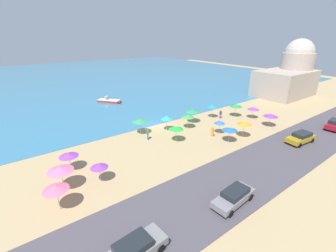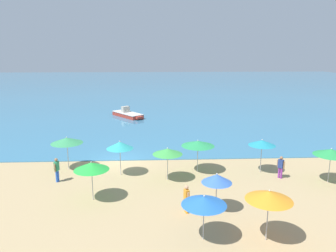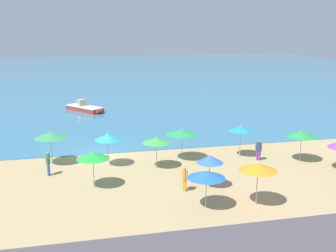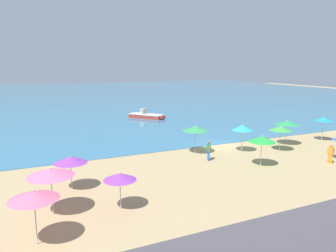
{
  "view_description": "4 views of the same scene",
  "coord_description": "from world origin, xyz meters",
  "px_view_note": "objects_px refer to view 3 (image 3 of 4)",
  "views": [
    {
      "loc": [
        -18.95,
        -29.79,
        14.13
      ],
      "look_at": [
        -0.48,
        -4.6,
        1.51
      ],
      "focal_mm": 24.0,
      "sensor_mm": 36.0,
      "label": 1
    },
    {
      "loc": [
        2.76,
        -25.49,
        8.8
      ],
      "look_at": [
        4.12,
        2.9,
        2.2
      ],
      "focal_mm": 35.0,
      "sensor_mm": 36.0,
      "label": 2
    },
    {
      "loc": [
        -1.91,
        -32.64,
        10.05
      ],
      "look_at": [
        5.43,
        -0.6,
        2.18
      ],
      "focal_mm": 45.0,
      "sensor_mm": 36.0,
      "label": 3
    },
    {
      "loc": [
        -17.82,
        -26.15,
        7.82
      ],
      "look_at": [
        -4.28,
        2.62,
        1.77
      ],
      "focal_mm": 35.0,
      "sensor_mm": 36.0,
      "label": 4
    }
  ],
  "objects_px": {
    "beach_umbrella_6": "(51,135)",
    "beach_umbrella_11": "(241,129)",
    "beach_umbrella_4": "(302,134)",
    "bather_2": "(185,177)",
    "beach_umbrella_7": "(258,167)",
    "beach_umbrella_14": "(207,174)",
    "bather_0": "(259,149)",
    "skiff_nearshore": "(85,108)",
    "beach_umbrella_13": "(93,155)",
    "beach_umbrella_3": "(182,132)",
    "beach_umbrella_2": "(156,140)",
    "bather_1": "(48,162)",
    "beach_umbrella_0": "(108,137)",
    "beach_umbrella_10": "(210,159)"
  },
  "relations": [
    {
      "from": "beach_umbrella_2",
      "to": "beach_umbrella_4",
      "type": "height_order",
      "value": "beach_umbrella_4"
    },
    {
      "from": "beach_umbrella_0",
      "to": "beach_umbrella_4",
      "type": "height_order",
      "value": "beach_umbrella_0"
    },
    {
      "from": "skiff_nearshore",
      "to": "bather_2",
      "type": "bearing_deg",
      "value": -79.11
    },
    {
      "from": "beach_umbrella_11",
      "to": "bather_0",
      "type": "bearing_deg",
      "value": -49.24
    },
    {
      "from": "bather_0",
      "to": "bather_2",
      "type": "xyz_separation_m",
      "value": [
        -7.11,
        -4.7,
        0.0
      ]
    },
    {
      "from": "beach_umbrella_4",
      "to": "beach_umbrella_7",
      "type": "height_order",
      "value": "beach_umbrella_7"
    },
    {
      "from": "beach_umbrella_3",
      "to": "bather_2",
      "type": "xyz_separation_m",
      "value": [
        -1.46,
        -6.19,
        -1.29
      ]
    },
    {
      "from": "beach_umbrella_6",
      "to": "beach_umbrella_11",
      "type": "relative_size",
      "value": 1.0
    },
    {
      "from": "bather_0",
      "to": "bather_2",
      "type": "distance_m",
      "value": 8.52
    },
    {
      "from": "beach_umbrella_14",
      "to": "skiff_nearshore",
      "type": "relative_size",
      "value": 0.44
    },
    {
      "from": "beach_umbrella_3",
      "to": "beach_umbrella_6",
      "type": "height_order",
      "value": "beach_umbrella_6"
    },
    {
      "from": "beach_umbrella_11",
      "to": "beach_umbrella_7",
      "type": "bearing_deg",
      "value": -106.45
    },
    {
      "from": "beach_umbrella_3",
      "to": "beach_umbrella_13",
      "type": "height_order",
      "value": "beach_umbrella_3"
    },
    {
      "from": "beach_umbrella_0",
      "to": "skiff_nearshore",
      "type": "xyz_separation_m",
      "value": [
        -1.01,
        20.98,
        -1.83
      ]
    },
    {
      "from": "beach_umbrella_3",
      "to": "beach_umbrella_10",
      "type": "distance_m",
      "value": 5.99
    },
    {
      "from": "beach_umbrella_3",
      "to": "beach_umbrella_14",
      "type": "relative_size",
      "value": 1.07
    },
    {
      "from": "beach_umbrella_11",
      "to": "beach_umbrella_4",
      "type": "bearing_deg",
      "value": -27.64
    },
    {
      "from": "beach_umbrella_4",
      "to": "beach_umbrella_11",
      "type": "height_order",
      "value": "beach_umbrella_11"
    },
    {
      "from": "beach_umbrella_11",
      "to": "beach_umbrella_6",
      "type": "bearing_deg",
      "value": 174.7
    },
    {
      "from": "beach_umbrella_3",
      "to": "beach_umbrella_14",
      "type": "distance_m",
      "value": 8.91
    },
    {
      "from": "beach_umbrella_14",
      "to": "bather_2",
      "type": "bearing_deg",
      "value": 101.18
    },
    {
      "from": "beach_umbrella_0",
      "to": "beach_umbrella_13",
      "type": "xyz_separation_m",
      "value": [
        -1.29,
        -4.02,
        -0.08
      ]
    },
    {
      "from": "beach_umbrella_6",
      "to": "bather_1",
      "type": "height_order",
      "value": "beach_umbrella_6"
    },
    {
      "from": "beach_umbrella_3",
      "to": "beach_umbrella_13",
      "type": "bearing_deg",
      "value": -147.99
    },
    {
      "from": "beach_umbrella_6",
      "to": "beach_umbrella_11",
      "type": "distance_m",
      "value": 14.36
    },
    {
      "from": "beach_umbrella_6",
      "to": "skiff_nearshore",
      "type": "distance_m",
      "value": 19.97
    },
    {
      "from": "beach_umbrella_11",
      "to": "skiff_nearshore",
      "type": "bearing_deg",
      "value": 118.21
    },
    {
      "from": "bather_2",
      "to": "beach_umbrella_13",
      "type": "bearing_deg",
      "value": 161.05
    },
    {
      "from": "beach_umbrella_7",
      "to": "beach_umbrella_10",
      "type": "height_order",
      "value": "beach_umbrella_7"
    },
    {
      "from": "beach_umbrella_4",
      "to": "beach_umbrella_13",
      "type": "height_order",
      "value": "beach_umbrella_4"
    },
    {
      "from": "beach_umbrella_6",
      "to": "beach_umbrella_7",
      "type": "xyz_separation_m",
      "value": [
        11.72,
        -10.08,
        0.02
      ]
    },
    {
      "from": "beach_umbrella_4",
      "to": "beach_umbrella_6",
      "type": "xyz_separation_m",
      "value": [
        -18.31,
        3.43,
        0.1
      ]
    },
    {
      "from": "beach_umbrella_4",
      "to": "beach_umbrella_13",
      "type": "bearing_deg",
      "value": -172.95
    },
    {
      "from": "beach_umbrella_3",
      "to": "bather_2",
      "type": "bearing_deg",
      "value": -103.24
    },
    {
      "from": "beach_umbrella_7",
      "to": "bather_0",
      "type": "xyz_separation_m",
      "value": [
        3.61,
        7.56,
        -1.38
      ]
    },
    {
      "from": "bather_1",
      "to": "skiff_nearshore",
      "type": "xyz_separation_m",
      "value": [
        3.2,
        22.08,
        -0.55
      ]
    },
    {
      "from": "beach_umbrella_4",
      "to": "beach_umbrella_6",
      "type": "distance_m",
      "value": 18.62
    },
    {
      "from": "beach_umbrella_3",
      "to": "bather_0",
      "type": "relative_size",
      "value": 1.52
    },
    {
      "from": "skiff_nearshore",
      "to": "beach_umbrella_2",
      "type": "bearing_deg",
      "value": -78.92
    },
    {
      "from": "beach_umbrella_13",
      "to": "beach_umbrella_0",
      "type": "bearing_deg",
      "value": 72.26
    },
    {
      "from": "beach_umbrella_4",
      "to": "beach_umbrella_7",
      "type": "bearing_deg",
      "value": -134.72
    },
    {
      "from": "beach_umbrella_14",
      "to": "bather_0",
      "type": "height_order",
      "value": "beach_umbrella_14"
    },
    {
      "from": "beach_umbrella_4",
      "to": "bather_2",
      "type": "distance_m",
      "value": 10.85
    },
    {
      "from": "bather_2",
      "to": "beach_umbrella_0",
      "type": "bearing_deg",
      "value": 125.25
    },
    {
      "from": "beach_umbrella_14",
      "to": "bather_0",
      "type": "xyz_separation_m",
      "value": [
        6.58,
        7.37,
        -1.1
      ]
    },
    {
      "from": "beach_umbrella_7",
      "to": "bather_2",
      "type": "bearing_deg",
      "value": 140.75
    },
    {
      "from": "beach_umbrella_10",
      "to": "beach_umbrella_14",
      "type": "bearing_deg",
      "value": -111.95
    },
    {
      "from": "beach_umbrella_4",
      "to": "beach_umbrella_11",
      "type": "xyz_separation_m",
      "value": [
        -4.01,
        2.1,
        0.11
      ]
    },
    {
      "from": "beach_umbrella_11",
      "to": "beach_umbrella_13",
      "type": "relative_size",
      "value": 1.04
    },
    {
      "from": "beach_umbrella_10",
      "to": "beach_umbrella_11",
      "type": "distance_m",
      "value": 7.19
    }
  ]
}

